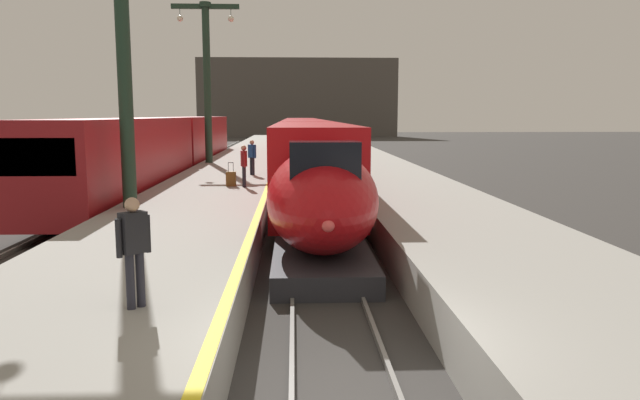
{
  "coord_description": "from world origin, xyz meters",
  "views": [
    {
      "loc": [
        -0.69,
        -7.73,
        3.95
      ],
      "look_at": [
        -0.04,
        7.41,
        1.8
      ],
      "focal_mm": 33.76,
      "sensor_mm": 36.0,
      "label": 1
    }
  ],
  "objects_px": {
    "station_column_mid": "(121,5)",
    "rolling_suitcase": "(231,179)",
    "regional_train_adjacent": "(168,146)",
    "station_column_far": "(207,68)",
    "passenger_far_waiting": "(252,155)",
    "passenger_near_edge": "(244,163)",
    "passenger_mid_platform": "(134,244)",
    "highspeed_train_main": "(305,145)"
  },
  "relations": [
    {
      "from": "regional_train_adjacent",
      "to": "passenger_mid_platform",
      "type": "xyz_separation_m",
      "value": [
        5.0,
        -26.73,
        -0.09
      ]
    },
    {
      "from": "highspeed_train_main",
      "to": "station_column_far",
      "type": "height_order",
      "value": "station_column_far"
    },
    {
      "from": "station_column_far",
      "to": "rolling_suitcase",
      "type": "relative_size",
      "value": 9.67
    },
    {
      "from": "passenger_mid_platform",
      "to": "passenger_far_waiting",
      "type": "distance_m",
      "value": 20.36
    },
    {
      "from": "rolling_suitcase",
      "to": "station_column_far",
      "type": "bearing_deg",
      "value": 101.87
    },
    {
      "from": "passenger_far_waiting",
      "to": "station_column_far",
      "type": "bearing_deg",
      "value": 112.19
    },
    {
      "from": "passenger_mid_platform",
      "to": "passenger_far_waiting",
      "type": "relative_size",
      "value": 1.0
    },
    {
      "from": "station_column_mid",
      "to": "passenger_near_edge",
      "type": "bearing_deg",
      "value": 58.39
    },
    {
      "from": "regional_train_adjacent",
      "to": "station_column_mid",
      "type": "xyz_separation_m",
      "value": [
        2.2,
        -16.55,
        5.12
      ]
    },
    {
      "from": "regional_train_adjacent",
      "to": "passenger_near_edge",
      "type": "height_order",
      "value": "regional_train_adjacent"
    },
    {
      "from": "passenger_far_waiting",
      "to": "rolling_suitcase",
      "type": "bearing_deg",
      "value": -96.64
    },
    {
      "from": "highspeed_train_main",
      "to": "passenger_far_waiting",
      "type": "relative_size",
      "value": 33.05
    },
    {
      "from": "highspeed_train_main",
      "to": "regional_train_adjacent",
      "type": "xyz_separation_m",
      "value": [
        -8.1,
        -3.76,
        0.17
      ]
    },
    {
      "from": "regional_train_adjacent",
      "to": "station_column_mid",
      "type": "distance_m",
      "value": 17.46
    },
    {
      "from": "station_column_far",
      "to": "rolling_suitcase",
      "type": "height_order",
      "value": "station_column_far"
    },
    {
      "from": "highspeed_train_main",
      "to": "rolling_suitcase",
      "type": "distance_m",
      "value": 15.2
    },
    {
      "from": "highspeed_train_main",
      "to": "passenger_mid_platform",
      "type": "xyz_separation_m",
      "value": [
        -3.1,
        -30.49,
        0.08
      ]
    },
    {
      "from": "highspeed_train_main",
      "to": "passenger_near_edge",
      "type": "distance_m",
      "value": 15.39
    },
    {
      "from": "station_column_mid",
      "to": "station_column_far",
      "type": "height_order",
      "value": "station_column_mid"
    },
    {
      "from": "highspeed_train_main",
      "to": "passenger_far_waiting",
      "type": "distance_m",
      "value": 10.5
    },
    {
      "from": "passenger_far_waiting",
      "to": "rolling_suitcase",
      "type": "xyz_separation_m",
      "value": [
        -0.55,
        -4.69,
        -0.69
      ]
    },
    {
      "from": "station_column_far",
      "to": "passenger_far_waiting",
      "type": "height_order",
      "value": "station_column_far"
    },
    {
      "from": "passenger_near_edge",
      "to": "passenger_mid_platform",
      "type": "height_order",
      "value": "same"
    },
    {
      "from": "highspeed_train_main",
      "to": "passenger_mid_platform",
      "type": "bearing_deg",
      "value": -95.8
    },
    {
      "from": "regional_train_adjacent",
      "to": "passenger_mid_platform",
      "type": "distance_m",
      "value": 27.2
    },
    {
      "from": "station_column_far",
      "to": "passenger_mid_platform",
      "type": "height_order",
      "value": "station_column_far"
    },
    {
      "from": "station_column_mid",
      "to": "rolling_suitcase",
      "type": "relative_size",
      "value": 10.65
    },
    {
      "from": "passenger_far_waiting",
      "to": "passenger_near_edge",
      "type": "bearing_deg",
      "value": -89.8
    },
    {
      "from": "station_column_mid",
      "to": "passenger_mid_platform",
      "type": "bearing_deg",
      "value": -74.62
    },
    {
      "from": "passenger_near_edge",
      "to": "passenger_far_waiting",
      "type": "distance_m",
      "value": 5.01
    },
    {
      "from": "passenger_near_edge",
      "to": "passenger_far_waiting",
      "type": "xyz_separation_m",
      "value": [
        -0.02,
        5.01,
        0.0
      ]
    },
    {
      "from": "station_column_far",
      "to": "rolling_suitcase",
      "type": "xyz_separation_m",
      "value": [
        2.62,
        -12.45,
        -5.39
      ]
    },
    {
      "from": "passenger_near_edge",
      "to": "passenger_far_waiting",
      "type": "bearing_deg",
      "value": 90.2
    },
    {
      "from": "station_column_far",
      "to": "passenger_mid_platform",
      "type": "distance_m",
      "value": 28.64
    },
    {
      "from": "station_column_mid",
      "to": "passenger_near_edge",
      "type": "relative_size",
      "value": 6.19
    },
    {
      "from": "passenger_near_edge",
      "to": "passenger_mid_platform",
      "type": "relative_size",
      "value": 1.0
    },
    {
      "from": "passenger_mid_platform",
      "to": "passenger_near_edge",
      "type": "bearing_deg",
      "value": 88.58
    },
    {
      "from": "regional_train_adjacent",
      "to": "rolling_suitcase",
      "type": "bearing_deg",
      "value": -66.48
    },
    {
      "from": "station_column_far",
      "to": "rolling_suitcase",
      "type": "distance_m",
      "value": 13.81
    },
    {
      "from": "regional_train_adjacent",
      "to": "station_column_far",
      "type": "bearing_deg",
      "value": 32.1
    },
    {
      "from": "passenger_far_waiting",
      "to": "highspeed_train_main",
      "type": "bearing_deg",
      "value": 74.89
    },
    {
      "from": "station_column_mid",
      "to": "rolling_suitcase",
      "type": "bearing_deg",
      "value": 64.5
    }
  ]
}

